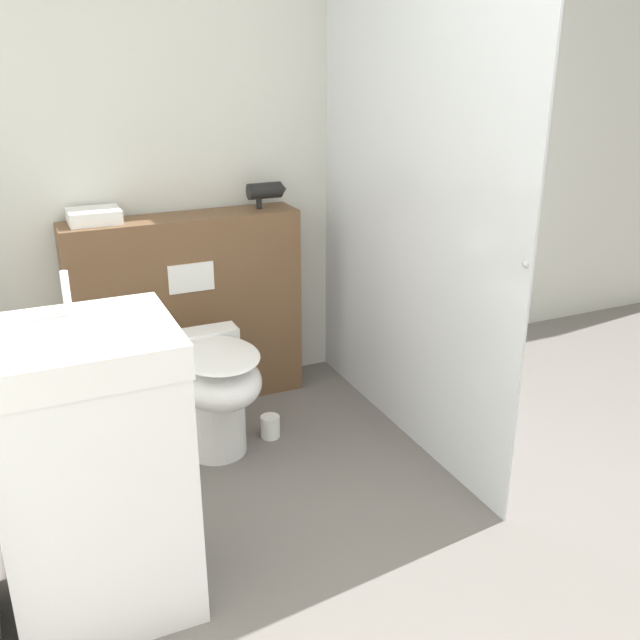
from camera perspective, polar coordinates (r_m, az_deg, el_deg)
The scene contains 8 objects.
wall_back at distance 3.73m, azimuth -5.48°, elevation 13.55°, with size 8.00×0.06×2.50m.
partition_panel at distance 3.63m, azimuth -10.54°, elevation 0.65°, with size 1.14×0.25×0.97m.
shower_glass at distance 3.16m, azimuth 7.00°, elevation 8.99°, with size 0.04×1.65×2.16m.
toilet at distance 3.17m, azimuth -8.34°, elevation -5.45°, with size 0.36×0.56×0.52m.
sink_vanity at distance 2.38m, azimuth -17.65°, elevation -11.61°, with size 0.56×0.50×1.11m.
hair_drier at distance 3.60m, azimuth -4.28°, elevation 10.26°, with size 0.20×0.08×0.13m.
folded_towel at distance 3.44m, azimuth -17.63°, elevation 7.93°, with size 0.23×0.19×0.06m.
spare_toilet_roll at distance 3.40m, azimuth -4.00°, elevation -8.50°, with size 0.09×0.09×0.11m.
Camera 1 is at (-1.21, -1.29, 1.73)m, focal length 40.00 mm.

